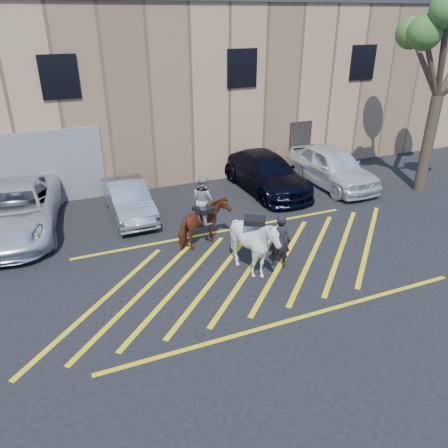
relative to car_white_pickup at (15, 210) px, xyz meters
name	(u,v)px	position (x,y,z in m)	size (l,w,h in m)	color
ground	(246,263)	(6.11, -4.82, -0.78)	(90.00, 90.00, 0.00)	black
car_white_pickup	(15,210)	(0.00, 0.00, 0.00)	(2.60, 5.65, 1.57)	silver
car_silver_sedan	(128,199)	(3.68, -0.16, -0.16)	(1.32, 3.79, 1.25)	gray
car_blue_suv	(266,172)	(9.40, 0.29, -0.05)	(2.06, 5.06, 1.47)	black
car_white_suv	(332,166)	(12.23, -0.27, 0.02)	(1.90, 4.73, 1.61)	white
handler	(280,240)	(6.94, -5.27, 0.02)	(0.59, 0.39, 1.61)	black
warehouse	(142,81)	(6.10, 7.17, 2.87)	(32.42, 10.20, 7.30)	tan
hatching_zone	(250,268)	(6.11, -5.12, -0.78)	(12.60, 5.12, 0.01)	yellow
mounted_bay	(204,218)	(5.38, -3.29, 0.14)	(1.90, 1.38, 2.29)	#5D2B16
saddled_white	(254,244)	(6.06, -5.40, 0.14)	(2.14, 2.20, 1.84)	silver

